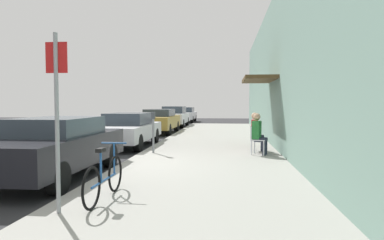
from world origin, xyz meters
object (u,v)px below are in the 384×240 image
object	(u,v)px
parked_car_1	(128,129)
parking_meter	(153,129)
parked_car_2	(159,121)
parked_car_4	(185,114)
parked_car_0	(56,146)
cafe_chair_1	(254,136)
street_sign	(57,109)
bicycle_0	(105,178)
seated_patron_1	(256,130)
cafe_chair_0	(257,138)
seated_patron_0	(259,132)
parked_car_3	(174,116)

from	to	relation	value
parked_car_1	parking_meter	bearing A→B (deg)	-56.18
parked_car_2	parked_car_4	bearing A→B (deg)	90.00
parked_car_0	cafe_chair_1	world-z (taller)	parked_car_0
street_sign	bicycle_0	size ratio (longest dim) A/B	1.52
parked_car_4	street_sign	distance (m)	25.87
parked_car_4	parked_car_1	bearing A→B (deg)	-90.00
cafe_chair_1	seated_patron_1	xyz separation A→B (m)	(0.06, -0.00, 0.19)
parked_car_0	bicycle_0	xyz separation A→B (m)	(1.92, -1.98, -0.25)
cafe_chair_0	seated_patron_0	distance (m)	0.20
parked_car_1	parked_car_3	world-z (taller)	parked_car_3
cafe_chair_1	parked_car_1	bearing A→B (deg)	162.76
parked_car_1	parked_car_4	size ratio (longest dim) A/B	1.00
parked_car_0	cafe_chair_0	size ratio (longest dim) A/B	5.06
cafe_chair_1	parking_meter	bearing A→B (deg)	-166.08
bicycle_0	cafe_chair_1	bearing A→B (deg)	64.23
parking_meter	seated_patron_1	bearing A→B (deg)	13.61
parked_car_2	parking_meter	xyz separation A→B (m)	(1.55, -8.32, 0.16)
parked_car_0	cafe_chair_0	world-z (taller)	parked_car_0
parked_car_4	parking_meter	world-z (taller)	parking_meter
parked_car_3	bicycle_0	bearing A→B (deg)	-84.19
parked_car_2	cafe_chair_0	world-z (taller)	parked_car_2
parked_car_3	cafe_chair_0	bearing A→B (deg)	-70.45
seated_patron_0	cafe_chair_0	bearing A→B (deg)	161.37
cafe_chair_1	parked_car_3	bearing A→B (deg)	110.62
parked_car_1	cafe_chair_1	xyz separation A→B (m)	(4.83, -1.50, -0.08)
parking_meter	seated_patron_1	size ratio (longest dim) A/B	1.02
bicycle_0	cafe_chair_1	size ratio (longest dim) A/B	1.97
seated_patron_1	parked_car_0	bearing A→B (deg)	-140.36
parked_car_3	bicycle_0	world-z (taller)	parked_car_3
parked_car_4	bicycle_0	xyz separation A→B (m)	(1.92, -25.09, -0.24)
parked_car_3	seated_patron_1	xyz separation A→B (m)	(4.89, -12.85, 0.05)
parked_car_4	seated_patron_1	bearing A→B (deg)	-75.60
parked_car_0	parked_car_2	bearing A→B (deg)	90.00
parked_car_4	bicycle_0	world-z (taller)	parked_car_4
parked_car_4	street_sign	size ratio (longest dim) A/B	1.69
parked_car_0	cafe_chair_1	bearing A→B (deg)	40.02
parked_car_1	bicycle_0	size ratio (longest dim) A/B	2.57
parked_car_0	parking_meter	size ratio (longest dim) A/B	3.33
parked_car_4	seated_patron_0	bearing A→B (deg)	-76.16
cafe_chair_0	seated_patron_0	world-z (taller)	seated_patron_0
parked_car_1	seated_patron_1	xyz separation A→B (m)	(4.89, -1.50, 0.11)
seated_patron_1	seated_patron_0	bearing A→B (deg)	-89.93
parked_car_4	street_sign	bearing A→B (deg)	-86.67
parked_car_1	cafe_chair_0	bearing A→B (deg)	-25.26
cafe_chair_0	cafe_chair_1	xyz separation A→B (m)	(-0.00, 0.78, 0.00)
parked_car_0	parking_meter	xyz separation A→B (m)	(1.55, 3.24, 0.16)
parked_car_4	parking_meter	xyz separation A→B (m)	(1.55, -19.87, 0.17)
parked_car_0	cafe_chair_0	xyz separation A→B (m)	(4.84, 3.28, -0.11)
parked_car_0	seated_patron_0	world-z (taller)	seated_patron_0
parked_car_1	bicycle_0	xyz separation A→B (m)	(1.92, -7.54, -0.22)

